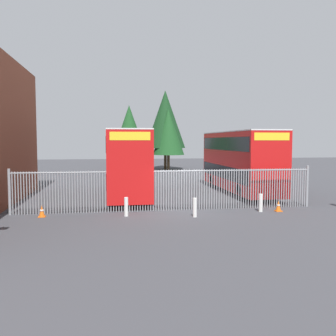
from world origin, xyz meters
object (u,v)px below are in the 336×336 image
traffic_cone_by_gate (42,211)px  traffic_cone_mid_forecourt (278,206)px  double_decker_bus_behind_fence_left (239,159)px  bollard_center_front (195,207)px  bollard_near_right (261,203)px  double_decker_bus_near_gate (126,161)px  bollard_near_left (126,207)px

traffic_cone_by_gate → traffic_cone_mid_forecourt: same height
double_decker_bus_behind_fence_left → bollard_center_front: 9.52m
bollard_center_front → bollard_near_right: size_ratio=1.00×
traffic_cone_by_gate → bollard_center_front: bearing=-8.7°
traffic_cone_by_gate → traffic_cone_mid_forecourt: size_ratio=1.00×
double_decker_bus_near_gate → bollard_near_left: 6.82m
bollard_near_left → traffic_cone_mid_forecourt: bollard_near_left is taller
bollard_center_front → traffic_cone_by_gate: bearing=171.3°
double_decker_bus_behind_fence_left → traffic_cone_by_gate: size_ratio=18.32×
bollard_center_front → bollard_near_right: bearing=12.3°
double_decker_bus_behind_fence_left → bollard_near_right: size_ratio=11.38×
bollard_center_front → traffic_cone_by_gate: (-7.45, 1.13, -0.19)m
double_decker_bus_near_gate → double_decker_bus_behind_fence_left: same height
double_decker_bus_near_gate → bollard_center_front: 8.10m
double_decker_bus_near_gate → traffic_cone_by_gate: (-4.39, -6.11, -2.13)m
bollard_center_front → traffic_cone_mid_forecourt: 4.79m
bollard_near_left → traffic_cone_by_gate: bearing=174.1°
double_decker_bus_behind_fence_left → bollard_center_front: (-5.05, -7.83, -1.95)m
traffic_cone_by_gate → bollard_near_left: bearing=-5.9°
bollard_center_front → traffic_cone_mid_forecourt: (4.73, 0.76, -0.19)m
bollard_near_right → traffic_cone_by_gate: 11.22m
bollard_center_front → traffic_cone_by_gate: size_ratio=1.61×
bollard_center_front → traffic_cone_by_gate: bollard_center_front is taller
double_decker_bus_near_gate → bollard_center_front: double_decker_bus_near_gate is taller
double_decker_bus_near_gate → traffic_cone_by_gate: size_ratio=18.32×
bollard_near_left → bollard_center_front: (3.33, -0.71, 0.00)m
double_decker_bus_near_gate → bollard_center_front: (3.06, -7.24, -1.95)m
double_decker_bus_near_gate → double_decker_bus_behind_fence_left: size_ratio=1.00×
double_decker_bus_behind_fence_left → traffic_cone_by_gate: (-12.50, -6.70, -2.13)m
double_decker_bus_behind_fence_left → traffic_cone_by_gate: 14.35m
double_decker_bus_near_gate → bollard_near_right: 9.56m
bollard_center_front → bollard_near_right: 3.85m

